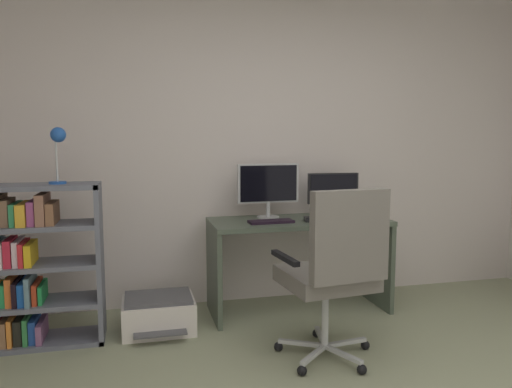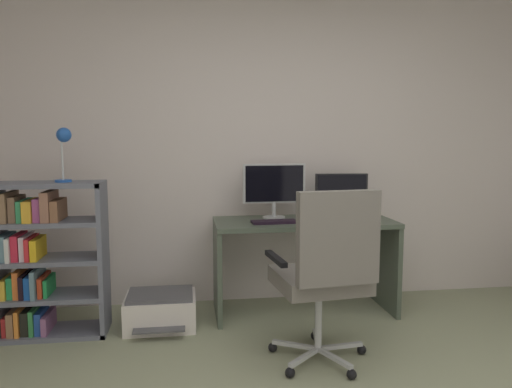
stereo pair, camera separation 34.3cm
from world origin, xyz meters
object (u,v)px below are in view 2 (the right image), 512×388
at_px(computer_mouse, 313,220).
at_px(desk_lamp, 64,143).
at_px(monitor_main, 274,186).
at_px(keyboard, 274,222).
at_px(printer, 161,310).
at_px(monitor_secondary, 341,192).
at_px(bookshelf, 41,259).
at_px(office_chair, 326,269).
at_px(desk, 304,245).

distance_m(computer_mouse, desk_lamp, 1.87).
bearing_deg(monitor_main, keyboard, -99.90).
bearing_deg(computer_mouse, printer, -167.39).
distance_m(keyboard, computer_mouse, 0.30).
relative_size(monitor_secondary, desk_lamp, 1.15).
xyz_separation_m(monitor_secondary, bookshelf, (-2.25, -0.32, -0.40)).
bearing_deg(office_chair, desk_lamp, 155.21).
relative_size(desk_lamp, printer, 0.73).
xyz_separation_m(desk, monitor_secondary, (0.34, 0.13, 0.40)).
xyz_separation_m(desk, monitor_main, (-0.22, 0.13, 0.46)).
relative_size(monitor_main, keyboard, 1.48).
xyz_separation_m(monitor_secondary, computer_mouse, (-0.30, -0.24, -0.19)).
relative_size(desk, bookshelf, 1.29).
xyz_separation_m(monitor_main, keyboard, (-0.04, -0.23, -0.25)).
distance_m(desk, office_chair, 0.95).
height_order(monitor_main, keyboard, monitor_main).
height_order(desk, computer_mouse, computer_mouse).
distance_m(desk, keyboard, 0.35).
height_order(monitor_secondary, printer, monitor_secondary).
xyz_separation_m(desk, keyboard, (-0.26, -0.10, 0.21)).
bearing_deg(computer_mouse, desk_lamp, -167.27).
bearing_deg(office_chair, keyboard, 100.68).
bearing_deg(monitor_secondary, monitor_main, -179.99).
bearing_deg(monitor_secondary, keyboard, -158.70).
height_order(monitor_main, bookshelf, monitor_main).
distance_m(keyboard, desk_lamp, 1.59).
distance_m(monitor_main, keyboard, 0.34).
bearing_deg(office_chair, monitor_main, 96.29).
relative_size(bookshelf, desk_lamp, 2.91).
distance_m(desk, computer_mouse, 0.24).
bearing_deg(keyboard, bookshelf, -179.48).
relative_size(desk, office_chair, 1.28).
relative_size(bookshelf, printer, 2.13).
height_order(desk, office_chair, office_chair).
bearing_deg(printer, desk_lamp, -177.02).
xyz_separation_m(keyboard, bookshelf, (-1.65, -0.09, -0.20)).
bearing_deg(office_chair, bookshelf, 157.43).
relative_size(office_chair, printer, 2.15).
bearing_deg(bookshelf, monitor_secondary, 8.18).
xyz_separation_m(bookshelf, desk_lamp, (0.18, -0.00, 0.80)).
xyz_separation_m(desk, office_chair, (-0.10, -0.94, 0.07)).
height_order(desk, desk_lamp, desk_lamp).
distance_m(monitor_main, desk_lamp, 1.58).
bearing_deg(monitor_main, printer, -161.89).
xyz_separation_m(computer_mouse, printer, (-1.15, -0.05, -0.63)).
bearing_deg(office_chair, desk, 84.16).
bearing_deg(keyboard, monitor_main, 77.47).
bearing_deg(monitor_secondary, desk, -158.67).
height_order(bookshelf, desk_lamp, desk_lamp).
bearing_deg(desk, office_chair, -95.84).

